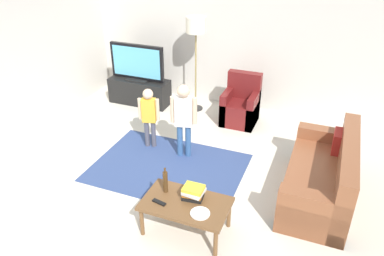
{
  "coord_description": "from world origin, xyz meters",
  "views": [
    {
      "loc": [
        1.74,
        -3.78,
        3.26
      ],
      "look_at": [
        0.0,
        0.6,
        0.65
      ],
      "focal_mm": 35.34,
      "sensor_mm": 36.0,
      "label": 1
    }
  ],
  "objects_px": {
    "tv_stand": "(140,92)",
    "couch": "(325,179)",
    "child_near_tv": "(149,113)",
    "tv_remote": "(159,202)",
    "plate": "(200,213)",
    "floor_lamp": "(196,30)",
    "armchair": "(241,107)",
    "bottle": "(165,182)",
    "book_stack": "(193,192)",
    "coffee_table": "(186,206)",
    "tv": "(137,63)",
    "child_center": "(184,115)"
  },
  "relations": [
    {
      "from": "tv_stand",
      "to": "couch",
      "type": "height_order",
      "value": "couch"
    },
    {
      "from": "child_near_tv",
      "to": "tv_remote",
      "type": "bearing_deg",
      "value": -59.53
    },
    {
      "from": "tv_remote",
      "to": "plate",
      "type": "relative_size",
      "value": 0.77
    },
    {
      "from": "child_near_tv",
      "to": "tv_remote",
      "type": "relative_size",
      "value": 5.92
    },
    {
      "from": "couch",
      "to": "floor_lamp",
      "type": "xyz_separation_m",
      "value": [
        -2.54,
        1.87,
        1.25
      ]
    },
    {
      "from": "armchair",
      "to": "bottle",
      "type": "distance_m",
      "value": 2.85
    },
    {
      "from": "couch",
      "to": "book_stack",
      "type": "height_order",
      "value": "couch"
    },
    {
      "from": "armchair",
      "to": "book_stack",
      "type": "bearing_deg",
      "value": -86.17
    },
    {
      "from": "couch",
      "to": "armchair",
      "type": "xyz_separation_m",
      "value": [
        -1.59,
        1.68,
        0.01
      ]
    },
    {
      "from": "child_near_tv",
      "to": "coffee_table",
      "type": "height_order",
      "value": "child_near_tv"
    },
    {
      "from": "tv",
      "to": "floor_lamp",
      "type": "bearing_deg",
      "value": 8.63
    },
    {
      "from": "couch",
      "to": "coffee_table",
      "type": "distance_m",
      "value": 1.92
    },
    {
      "from": "floor_lamp",
      "to": "child_center",
      "type": "bearing_deg",
      "value": -74.91
    },
    {
      "from": "floor_lamp",
      "to": "coffee_table",
      "type": "height_order",
      "value": "floor_lamp"
    },
    {
      "from": "tv",
      "to": "couch",
      "type": "relative_size",
      "value": 0.61
    },
    {
      "from": "child_center",
      "to": "plate",
      "type": "distance_m",
      "value": 1.86
    },
    {
      "from": "tv_stand",
      "to": "tv_remote",
      "type": "distance_m",
      "value": 3.66
    },
    {
      "from": "tv",
      "to": "child_center",
      "type": "bearing_deg",
      "value": -42.66
    },
    {
      "from": "couch",
      "to": "bottle",
      "type": "height_order",
      "value": "couch"
    },
    {
      "from": "floor_lamp",
      "to": "plate",
      "type": "bearing_deg",
      "value": -68.02
    },
    {
      "from": "child_near_tv",
      "to": "coffee_table",
      "type": "bearing_deg",
      "value": -50.9
    },
    {
      "from": "armchair",
      "to": "tv_remote",
      "type": "height_order",
      "value": "armchair"
    },
    {
      "from": "floor_lamp",
      "to": "tv_remote",
      "type": "bearing_deg",
      "value": -75.99
    },
    {
      "from": "bottle",
      "to": "book_stack",
      "type": "bearing_deg",
      "value": 1.84
    },
    {
      "from": "coffee_table",
      "to": "floor_lamp",
      "type": "bearing_deg",
      "value": 109.22
    },
    {
      "from": "tv",
      "to": "bottle",
      "type": "distance_m",
      "value": 3.46
    },
    {
      "from": "armchair",
      "to": "book_stack",
      "type": "height_order",
      "value": "armchair"
    },
    {
      "from": "tv",
      "to": "plate",
      "type": "distance_m",
      "value": 3.95
    },
    {
      "from": "book_stack",
      "to": "tv_remote",
      "type": "xyz_separation_m",
      "value": [
        -0.33,
        -0.23,
        -0.07
      ]
    },
    {
      "from": "armchair",
      "to": "child_center",
      "type": "distance_m",
      "value": 1.58
    },
    {
      "from": "armchair",
      "to": "child_center",
      "type": "xyz_separation_m",
      "value": [
        -0.51,
        -1.43,
        0.42
      ]
    },
    {
      "from": "child_center",
      "to": "coffee_table",
      "type": "bearing_deg",
      "value": -66.52
    },
    {
      "from": "couch",
      "to": "plate",
      "type": "height_order",
      "value": "couch"
    },
    {
      "from": "floor_lamp",
      "to": "book_stack",
      "type": "height_order",
      "value": "floor_lamp"
    },
    {
      "from": "tv",
      "to": "book_stack",
      "type": "relative_size",
      "value": 4.28
    },
    {
      "from": "book_stack",
      "to": "bottle",
      "type": "distance_m",
      "value": 0.36
    },
    {
      "from": "tv_stand",
      "to": "child_center",
      "type": "height_order",
      "value": "child_center"
    },
    {
      "from": "floor_lamp",
      "to": "book_stack",
      "type": "relative_size",
      "value": 6.92
    },
    {
      "from": "child_near_tv",
      "to": "bottle",
      "type": "relative_size",
      "value": 3.01
    },
    {
      "from": "tv_stand",
      "to": "bottle",
      "type": "xyz_separation_m",
      "value": [
        1.93,
        -2.87,
        0.32
      ]
    },
    {
      "from": "child_near_tv",
      "to": "bottle",
      "type": "xyz_separation_m",
      "value": [
        0.97,
        -1.46,
        -0.04
      ]
    },
    {
      "from": "child_near_tv",
      "to": "child_center",
      "type": "relative_size",
      "value": 0.84
    },
    {
      "from": "child_near_tv",
      "to": "book_stack",
      "type": "bearing_deg",
      "value": -47.73
    },
    {
      "from": "plate",
      "to": "tv_remote",
      "type": "bearing_deg",
      "value": 180.0
    },
    {
      "from": "bottle",
      "to": "plate",
      "type": "relative_size",
      "value": 1.52
    },
    {
      "from": "plate",
      "to": "tv_stand",
      "type": "bearing_deg",
      "value": 128.36
    },
    {
      "from": "bottle",
      "to": "armchair",
      "type": "bearing_deg",
      "value": 86.76
    },
    {
      "from": "armchair",
      "to": "floor_lamp",
      "type": "height_order",
      "value": "floor_lamp"
    },
    {
      "from": "armchair",
      "to": "floor_lamp",
      "type": "xyz_separation_m",
      "value": [
        -0.95,
        0.19,
        1.25
      ]
    },
    {
      "from": "couch",
      "to": "child_near_tv",
      "type": "relative_size",
      "value": 1.79
    }
  ]
}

